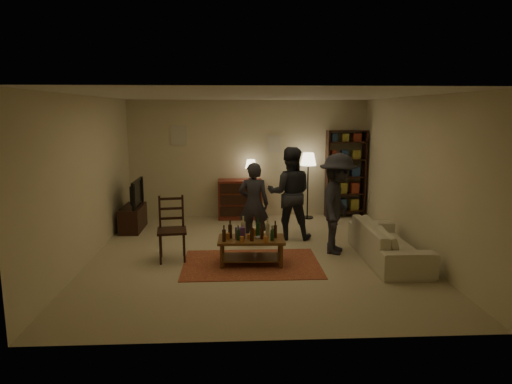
{
  "coord_description": "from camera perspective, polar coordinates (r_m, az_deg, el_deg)",
  "views": [
    {
      "loc": [
        -0.37,
        -7.57,
        2.46
      ],
      "look_at": [
        0.03,
        0.1,
        1.08
      ],
      "focal_mm": 32.0,
      "sensor_mm": 36.0,
      "label": 1
    }
  ],
  "objects": [
    {
      "name": "dining_chair",
      "position": [
        7.71,
        -10.49,
        -4.15
      ],
      "size": [
        0.53,
        0.53,
        1.09
      ],
      "rotation": [
        0.0,
        0.0,
        0.13
      ],
      "color": "black",
      "rests_on": "ground"
    },
    {
      "name": "floor",
      "position": [
        7.96,
        -0.18,
        -7.82
      ],
      "size": [
        6.0,
        6.0,
        0.0
      ],
      "primitive_type": "plane",
      "color": "#C6B793",
      "rests_on": "ground"
    },
    {
      "name": "tv_stand",
      "position": [
        9.82,
        -15.13,
        -2.4
      ],
      "size": [
        0.4,
        1.0,
        1.06
      ],
      "color": "black",
      "rests_on": "ground"
    },
    {
      "name": "bookshelf",
      "position": [
        10.77,
        11.12,
        2.36
      ],
      "size": [
        0.9,
        0.34,
        2.02
      ],
      "color": "black",
      "rests_on": "ground"
    },
    {
      "name": "person_by_sofa",
      "position": [
        7.99,
        10.16,
        -1.45
      ],
      "size": [
        1.03,
        1.29,
        1.75
      ],
      "primitive_type": "imported",
      "rotation": [
        0.0,
        0.0,
        1.18
      ],
      "color": "#24232A",
      "rests_on": "ground"
    },
    {
      "name": "floor_lamp",
      "position": [
        10.43,
        6.54,
        3.56
      ],
      "size": [
        0.36,
        0.36,
        1.51
      ],
      "color": "black",
      "rests_on": "ground"
    },
    {
      "name": "person_right",
      "position": [
        8.78,
        4.22,
        -0.16
      ],
      "size": [
        0.93,
        0.76,
        1.78
      ],
      "primitive_type": "imported",
      "rotation": [
        0.0,
        0.0,
        3.03
      ],
      "color": "#24252B",
      "rests_on": "ground"
    },
    {
      "name": "sofa",
      "position": [
        7.91,
        16.18,
        -6.06
      ],
      "size": [
        0.81,
        2.08,
        0.61
      ],
      "primitive_type": "imported",
      "rotation": [
        0.0,
        0.0,
        1.57
      ],
      "color": "beige",
      "rests_on": "ground"
    },
    {
      "name": "rug",
      "position": [
        7.49,
        -0.59,
        -8.96
      ],
      "size": [
        2.2,
        1.5,
        0.01
      ],
      "primitive_type": "cube",
      "color": "maroon",
      "rests_on": "ground"
    },
    {
      "name": "dresser",
      "position": [
        10.47,
        -1.96,
        -0.77
      ],
      "size": [
        1.0,
        0.5,
        1.36
      ],
      "color": "brown",
      "rests_on": "ground"
    },
    {
      "name": "person_left",
      "position": [
        8.35,
        -0.3,
        -1.51
      ],
      "size": [
        0.6,
        0.43,
        1.54
      ],
      "primitive_type": "imported",
      "rotation": [
        0.0,
        0.0,
        3.02
      ],
      "color": "#292830",
      "rests_on": "ground"
    },
    {
      "name": "coffee_table",
      "position": [
        7.37,
        -0.63,
        -6.13
      ],
      "size": [
        1.08,
        0.61,
        0.77
      ],
      "rotation": [
        0.0,
        0.0,
        -0.03
      ],
      "color": "brown",
      "rests_on": "ground"
    },
    {
      "name": "room_shell",
      "position": [
        10.57,
        -4.52,
        6.63
      ],
      "size": [
        6.0,
        6.0,
        6.0
      ],
      "color": "beige",
      "rests_on": "ground"
    }
  ]
}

